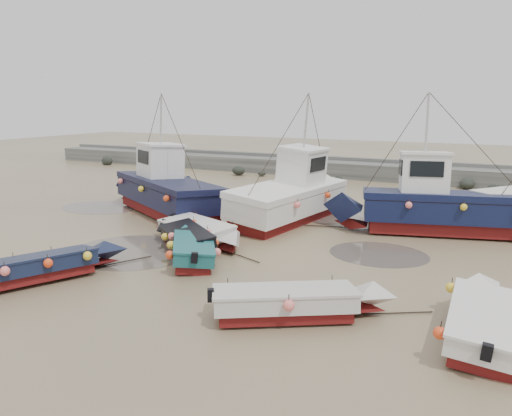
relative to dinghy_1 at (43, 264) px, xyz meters
The scene contains 16 objects.
ground 5.95m from the dinghy_1, 52.43° to the left, with size 120.00×120.00×0.00m, color #97845E.
seawall 26.93m from the dinghy_1, 82.19° to the left, with size 60.00×4.92×1.50m.
puddle_a 3.87m from the dinghy_1, 81.34° to the left, with size 5.06×5.06×0.01m, color #574E45.
puddle_b 12.23m from the dinghy_1, 39.56° to the left, with size 3.85×3.85×0.01m, color #574E45.
puddle_c 11.65m from the dinghy_1, 124.86° to the left, with size 4.51×4.51×0.01m, color #574E45.
puddle_d 15.75m from the dinghy_1, 64.17° to the left, with size 6.32×6.32×0.01m, color #574E45.
dinghy_1 is the anchor object (origin of this frame).
dinghy_2 5.12m from the dinghy_1, 49.73° to the left, with size 3.60×4.79×1.43m.
dinghy_3 8.81m from the dinghy_1, ahead, with size 5.69×3.84×1.43m.
dinghy_4 5.62m from the dinghy_1, 67.02° to the left, with size 4.78×3.97×1.43m.
dinghy_5 6.48m from the dinghy_1, 67.85° to the left, with size 5.64×3.18×1.43m.
dinghy_6 13.54m from the dinghy_1, ahead, with size 2.28×6.35×1.43m.
cabin_boat_0 10.57m from the dinghy_1, 104.98° to the left, with size 10.30×6.84×6.22m.
cabin_boat_1 12.47m from the dinghy_1, 70.17° to the left, with size 4.03×10.64×6.22m.
cabin_boat_2 16.12m from the dinghy_1, 48.49° to the left, with size 10.20×4.60×6.22m.
person 12.96m from the dinghy_1, 102.11° to the left, with size 0.60×0.39×1.65m, color #182239.
Camera 1 is at (9.80, -15.74, 5.83)m, focal length 35.00 mm.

